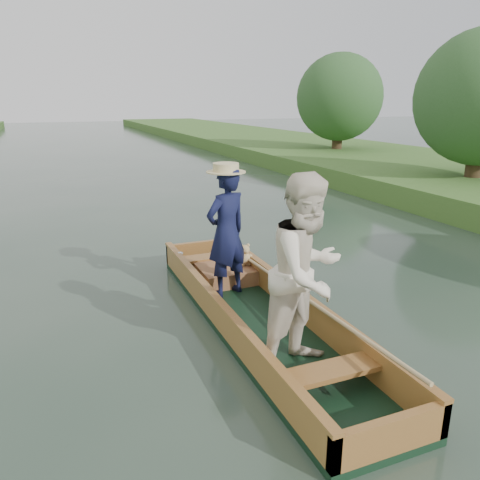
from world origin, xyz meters
name	(u,v)px	position (x,y,z in m)	size (l,w,h in m)	color
ground	(258,326)	(0.00, 0.00, 0.00)	(120.00, 120.00, 0.00)	#283D30
trees_far	(180,102)	(1.53, 9.01, 2.63)	(22.74, 12.53, 4.65)	#47331E
punt	(269,276)	(0.01, -0.26, 0.75)	(1.18, 5.00, 2.06)	black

